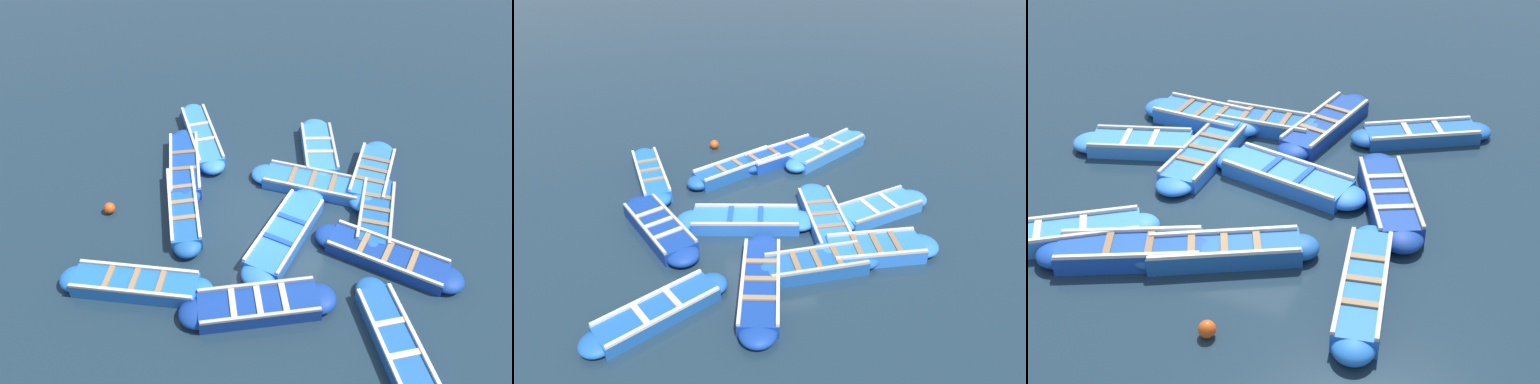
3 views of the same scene
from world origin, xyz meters
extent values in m
plane|color=#1C303F|center=(0.00, 0.00, 0.00)|extent=(120.00, 120.00, 0.00)
cube|color=blue|center=(0.73, 0.33, 0.17)|extent=(3.07, 1.50, 0.34)
ellipsoid|color=blue|center=(2.17, 0.06, 0.17)|extent=(1.08, 1.06, 0.34)
ellipsoid|color=blue|center=(-0.72, 0.60, 0.17)|extent=(1.08, 1.06, 0.34)
cube|color=beige|center=(0.81, 0.77, 0.38)|extent=(2.84, 0.61, 0.07)
cube|color=beige|center=(0.64, -0.12, 0.38)|extent=(2.84, 0.61, 0.07)
cube|color=#1947B7|center=(1.13, 0.25, 0.36)|extent=(0.30, 0.88, 0.04)
cube|color=#1947B7|center=(0.32, 0.40, 0.36)|extent=(0.30, 0.88, 0.04)
cube|color=#3884E0|center=(-3.12, 0.42, 0.16)|extent=(2.56, 1.65, 0.32)
ellipsoid|color=#3884E0|center=(-1.99, 0.78, 0.16)|extent=(1.16, 1.14, 0.32)
ellipsoid|color=#3884E0|center=(-4.25, 0.06, 0.16)|extent=(1.16, 1.14, 0.32)
cube|color=#B2AD9E|center=(-3.26, 0.85, 0.35)|extent=(2.24, 0.78, 0.07)
cube|color=#B2AD9E|center=(-2.98, -0.01, 0.35)|extent=(2.24, 0.78, 0.07)
cube|color=beige|center=(-2.80, 0.52, 0.34)|extent=(0.39, 0.87, 0.04)
cube|color=beige|center=(-3.44, 0.32, 0.34)|extent=(0.39, 0.87, 0.04)
cube|color=#1E59AD|center=(3.08, 3.40, 0.15)|extent=(2.82, 2.06, 0.31)
ellipsoid|color=#1E59AD|center=(4.29, 4.06, 0.15)|extent=(1.06, 1.05, 0.31)
ellipsoid|color=#1E59AD|center=(1.87, 2.73, 0.15)|extent=(1.06, 1.05, 0.31)
cube|color=silver|center=(2.90, 3.73, 0.34)|extent=(2.40, 1.38, 0.07)
cube|color=silver|center=(3.26, 3.07, 0.34)|extent=(2.40, 1.38, 0.07)
cube|color=beige|center=(3.42, 3.59, 0.33)|extent=(0.48, 0.71, 0.04)
cube|color=beige|center=(2.74, 3.21, 0.33)|extent=(0.48, 0.71, 0.04)
cube|color=blue|center=(-1.47, 0.57, 0.15)|extent=(0.98, 2.79, 0.30)
ellipsoid|color=blue|center=(-1.45, 1.96, 0.15)|extent=(0.89, 0.91, 0.30)
ellipsoid|color=blue|center=(-1.48, -0.82, 0.15)|extent=(0.89, 0.91, 0.30)
cube|color=#B2AD9E|center=(-1.90, 0.57, 0.33)|extent=(0.11, 2.72, 0.07)
cube|color=#B2AD9E|center=(-1.03, 0.57, 0.33)|extent=(0.11, 2.72, 0.07)
cube|color=olive|center=(-1.46, 1.16, 0.32)|extent=(0.84, 0.15, 0.04)
cube|color=olive|center=(-1.47, 0.57, 0.32)|extent=(0.84, 0.15, 0.04)
cube|color=olive|center=(-1.47, -0.02, 0.32)|extent=(0.84, 0.15, 0.04)
cube|color=blue|center=(3.37, -2.64, 0.19)|extent=(1.31, 3.07, 0.38)
ellipsoid|color=blue|center=(3.11, -1.18, 0.19)|extent=(0.86, 0.88, 0.38)
ellipsoid|color=blue|center=(3.63, -4.10, 0.19)|extent=(0.86, 0.88, 0.38)
cube|color=beige|center=(3.01, -2.70, 0.42)|extent=(0.59, 2.88, 0.07)
cube|color=beige|center=(3.72, -2.57, 0.42)|extent=(0.59, 2.88, 0.07)
cube|color=#9E7A51|center=(3.26, -2.02, 0.40)|extent=(0.72, 0.26, 0.04)
cube|color=#9E7A51|center=(3.37, -2.64, 0.40)|extent=(0.72, 0.26, 0.04)
cube|color=#9E7A51|center=(3.48, -3.26, 0.40)|extent=(0.72, 0.26, 0.04)
cube|color=#3884E0|center=(-2.65, -3.34, 0.19)|extent=(3.02, 2.38, 0.37)
ellipsoid|color=#3884E0|center=(-1.36, -2.49, 0.19)|extent=(1.05, 1.04, 0.37)
ellipsoid|color=#3884E0|center=(-3.94, -4.19, 0.19)|extent=(1.05, 1.04, 0.37)
cube|color=beige|center=(-2.85, -3.03, 0.41)|extent=(2.57, 1.74, 0.07)
cube|color=beige|center=(-2.44, -3.64, 0.41)|extent=(2.57, 1.74, 0.07)
cube|color=beige|center=(-2.28, -3.10, 0.39)|extent=(0.51, 0.67, 0.04)
cube|color=beige|center=(-3.01, -3.58, 0.39)|extent=(0.51, 0.67, 0.04)
cube|color=navy|center=(0.73, 2.95, 0.17)|extent=(1.46, 3.06, 0.34)
ellipsoid|color=navy|center=(1.02, 4.39, 0.17)|extent=(0.98, 1.00, 0.34)
ellipsoid|color=navy|center=(0.45, 1.50, 0.17)|extent=(0.98, 1.00, 0.34)
cube|color=beige|center=(0.33, 3.03, 0.37)|extent=(0.64, 2.84, 0.07)
cube|color=beige|center=(1.14, 2.86, 0.37)|extent=(0.64, 2.84, 0.07)
cube|color=#9E7A51|center=(0.86, 3.56, 0.36)|extent=(0.80, 0.29, 0.04)
cube|color=#9E7A51|center=(0.73, 2.95, 0.36)|extent=(0.80, 0.29, 0.04)
cube|color=#9E7A51|center=(0.61, 2.33, 0.36)|extent=(0.80, 0.29, 0.04)
cube|color=blue|center=(-2.35, 2.19, 0.18)|extent=(2.41, 1.11, 0.36)
ellipsoid|color=blue|center=(-1.17, 2.14, 0.18)|extent=(1.00, 0.97, 0.36)
ellipsoid|color=blue|center=(-3.54, 2.24, 0.18)|extent=(1.00, 0.97, 0.36)
cube|color=beige|center=(-2.33, 2.66, 0.40)|extent=(2.33, 0.18, 0.07)
cube|color=beige|center=(-2.37, 1.73, 0.40)|extent=(2.33, 0.18, 0.07)
cube|color=olive|center=(-1.85, 2.17, 0.38)|extent=(0.18, 0.89, 0.04)
cube|color=olive|center=(-2.35, 2.19, 0.38)|extent=(0.18, 0.89, 0.04)
cube|color=olive|center=(-2.85, 2.21, 0.38)|extent=(0.18, 0.89, 0.04)
cube|color=#1947B7|center=(-1.10, -3.29, 0.19)|extent=(2.88, 1.94, 0.39)
ellipsoid|color=#1947B7|center=(0.16, -2.71, 0.19)|extent=(1.10, 1.08, 0.39)
ellipsoid|color=#1947B7|center=(-2.36, -3.86, 0.19)|extent=(1.10, 1.08, 0.39)
cube|color=silver|center=(-1.27, -2.92, 0.42)|extent=(2.50, 1.19, 0.07)
cube|color=silver|center=(-0.94, -3.65, 0.42)|extent=(2.50, 1.19, 0.07)
cube|color=olive|center=(-0.75, -3.12, 0.41)|extent=(0.45, 0.76, 0.04)
cube|color=olive|center=(-1.46, -3.45, 0.41)|extent=(0.45, 0.76, 0.04)
cube|color=#1E59AD|center=(0.58, -2.61, 0.19)|extent=(2.98, 2.03, 0.38)
ellipsoid|color=#1E59AD|center=(1.89, -1.94, 0.19)|extent=(0.99, 0.98, 0.38)
ellipsoid|color=#1E59AD|center=(-0.73, -3.27, 0.19)|extent=(0.99, 0.98, 0.38)
cube|color=silver|center=(0.42, -2.29, 0.42)|extent=(2.61, 1.38, 0.07)
cube|color=silver|center=(0.74, -2.92, 0.42)|extent=(2.61, 1.38, 0.07)
cube|color=#9E7A51|center=(1.14, -2.33, 0.40)|extent=(0.44, 0.68, 0.04)
cube|color=#9E7A51|center=(0.58, -2.61, 0.40)|extent=(0.44, 0.68, 0.04)
cube|color=#9E7A51|center=(0.02, -2.89, 0.40)|extent=(0.44, 0.68, 0.04)
cube|color=navy|center=(3.07, 0.31, 0.19)|extent=(2.01, 2.89, 0.38)
ellipsoid|color=navy|center=(2.49, 1.55, 0.19)|extent=(1.16, 1.17, 0.38)
ellipsoid|color=navy|center=(3.65, -0.94, 0.19)|extent=(1.16, 1.17, 0.38)
cube|color=#B2AD9E|center=(2.68, 0.13, 0.41)|extent=(1.21, 2.48, 0.07)
cube|color=#B2AD9E|center=(3.46, 0.49, 0.41)|extent=(1.21, 2.48, 0.07)
cube|color=beige|center=(2.83, 0.84, 0.40)|extent=(0.81, 0.48, 0.04)
cube|color=beige|center=(3.07, 0.31, 0.40)|extent=(0.81, 0.48, 0.04)
cube|color=beige|center=(3.32, -0.22, 0.40)|extent=(0.81, 0.48, 0.04)
cube|color=#1E59AD|center=(-0.71, 2.50, 0.17)|extent=(2.50, 0.98, 0.35)
ellipsoid|color=#1E59AD|center=(0.52, 2.55, 0.17)|extent=(0.87, 0.84, 0.35)
ellipsoid|color=#1E59AD|center=(-1.94, 2.45, 0.17)|extent=(0.87, 0.84, 0.35)
cube|color=#B2AD9E|center=(-0.73, 2.90, 0.38)|extent=(2.41, 0.18, 0.07)
cube|color=#B2AD9E|center=(-0.70, 2.10, 0.38)|extent=(2.41, 0.18, 0.07)
cube|color=olive|center=(-0.19, 2.52, 0.37)|extent=(0.17, 0.78, 0.04)
cube|color=olive|center=(-0.71, 2.50, 0.37)|extent=(0.17, 0.78, 0.04)
cube|color=olive|center=(-1.24, 2.48, 0.37)|extent=(0.17, 0.78, 0.04)
sphere|color=#E05119|center=(1.19, -4.57, 0.16)|extent=(0.31, 0.31, 0.31)
sphere|color=#EAB214|center=(1.78, -1.85, 0.16)|extent=(0.31, 0.31, 0.31)
camera|label=1|loc=(9.46, 2.21, 9.74)|focal=35.00mm
camera|label=2|loc=(2.05, 11.55, 8.16)|focal=35.00mm
camera|label=3|loc=(5.61, -12.16, 8.80)|focal=50.00mm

